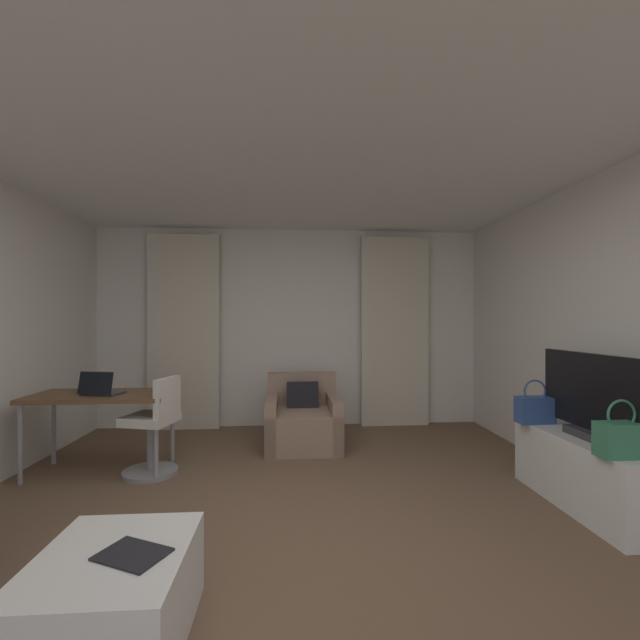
{
  "coord_description": "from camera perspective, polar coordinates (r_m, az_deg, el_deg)",
  "views": [
    {
      "loc": [
        -0.02,
        -2.61,
        1.4
      ],
      "look_at": [
        0.27,
        1.38,
        1.4
      ],
      "focal_mm": 23.64,
      "sensor_mm": 36.0,
      "label": 1
    }
  ],
  "objects": [
    {
      "name": "ceiling",
      "position": [
        2.88,
        -3.74,
        25.25
      ],
      "size": [
        5.12,
        6.12,
        0.06
      ],
      "primitive_type": "cube",
      "color": "white",
      "rests_on": "wall_left"
    },
    {
      "name": "magazine_open",
      "position": [
        2.2,
        -24.03,
        -26.97
      ],
      "size": [
        0.34,
        0.3,
        0.01
      ],
      "color": "black",
      "rests_on": "coffee_table"
    },
    {
      "name": "curtain_left_panel",
      "position": [
        5.68,
        -17.95,
        -1.5
      ],
      "size": [
        0.9,
        0.06,
        2.5
      ],
      "color": "beige",
      "rests_on": "ground"
    },
    {
      "name": "tv_console",
      "position": [
        3.89,
        32.66,
        -16.99
      ],
      "size": [
        0.47,
        1.23,
        0.53
      ],
      "color": "white",
      "rests_on": "ground"
    },
    {
      "name": "coffee_table",
      "position": [
        2.35,
        -26.32,
        -30.81
      ],
      "size": [
        0.63,
        0.74,
        0.4
      ],
      "color": "white",
      "rests_on": "ground"
    },
    {
      "name": "handbag_secondary",
      "position": [
        3.38,
        35.64,
        -12.87
      ],
      "size": [
        0.3,
        0.14,
        0.37
      ],
      "color": "#387F5B",
      "rests_on": "tv_console"
    },
    {
      "name": "handbag_primary",
      "position": [
        4.08,
        27.08,
        -10.64
      ],
      "size": [
        0.3,
        0.14,
        0.37
      ],
      "color": "#335193",
      "rests_on": "tv_console"
    },
    {
      "name": "desk_chair",
      "position": [
        4.22,
        -21.52,
        -13.81
      ],
      "size": [
        0.49,
        0.49,
        0.88
      ],
      "color": "gray",
      "rests_on": "ground"
    },
    {
      "name": "desk",
      "position": [
        4.43,
        -27.4,
        -9.66
      ],
      "size": [
        1.23,
        0.61,
        0.72
      ],
      "color": "brown",
      "rests_on": "ground"
    },
    {
      "name": "curtain_right_panel",
      "position": [
        5.68,
        10.08,
        -1.5
      ],
      "size": [
        0.9,
        0.06,
        2.5
      ],
      "color": "beige",
      "rests_on": "ground"
    },
    {
      "name": "armchair",
      "position": [
        4.84,
        -2.33,
        -13.54
      ],
      "size": [
        0.81,
        0.88,
        0.77
      ],
      "color": "#997A66",
      "rests_on": "ground"
    },
    {
      "name": "wall_window",
      "position": [
        5.64,
        -3.93,
        -1.0
      ],
      "size": [
        5.12,
        0.06,
        2.6
      ],
      "color": "silver",
      "rests_on": "ground"
    },
    {
      "name": "laptop",
      "position": [
        4.33,
        -27.53,
        -8.39
      ],
      "size": [
        0.37,
        0.31,
        0.22
      ],
      "color": "#2D2D33",
      "rests_on": "desk"
    },
    {
      "name": "ground_plane",
      "position": [
        2.96,
        -3.74,
        -28.22
      ],
      "size": [
        12.0,
        12.0,
        0.0
      ],
      "primitive_type": "plane",
      "color": "brown"
    },
    {
      "name": "tv_flatscreen",
      "position": [
        3.75,
        32.79,
        -8.86
      ],
      "size": [
        0.2,
        1.05,
        0.63
      ],
      "color": "#333338",
      "rests_on": "tv_console"
    }
  ]
}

